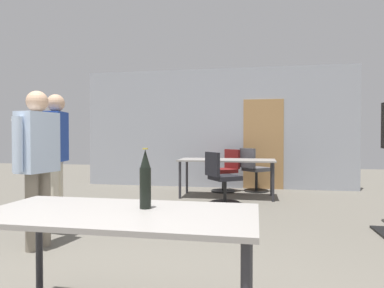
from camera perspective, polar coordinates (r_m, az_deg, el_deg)
The scene contains 9 objects.
back_wall at distance 8.08m, azimuth 4.16°, elevation 2.58°, with size 6.36×0.12×2.79m.
conference_table_near at distance 2.15m, azimuth -12.14°, elevation -12.82°, with size 1.65×0.79×0.75m.
conference_table_far at distance 6.80m, azimuth 5.83°, elevation -3.12°, with size 1.87×0.79×0.75m.
person_far_watching at distance 4.00m, azimuth -24.47°, elevation -1.43°, with size 0.74×0.70×1.68m.
person_center_tall at distance 5.02m, azimuth -21.87°, elevation -0.07°, with size 0.86×0.56×1.77m.
office_chair_side_rolled at distance 7.52m, azimuth 5.67°, elevation -4.66°, with size 0.68×0.69×0.91m.
office_chair_near_pushed at distance 6.13m, azimuth 4.90°, elevation -5.94°, with size 0.68×0.67×0.92m.
office_chair_mid_tucked at distance 7.56m, azimuth 10.26°, elevation -4.46°, with size 0.69×0.68×0.95m.
beer_bottle at distance 2.16m, azimuth -7.79°, elevation -5.97°, with size 0.07×0.07×0.38m.
Camera 1 is at (0.95, -1.50, 1.19)m, focal length 32.00 mm.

